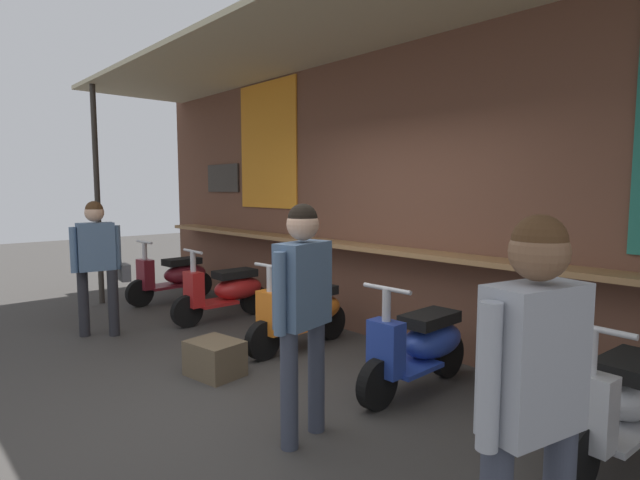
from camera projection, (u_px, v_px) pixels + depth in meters
ground_plane at (268, 396)px, 4.17m from camera, size 29.86×29.86×0.00m
market_stall_facade at (412, 174)px, 5.25m from camera, size 10.66×2.08×3.45m
scooter_maroon at (175, 276)px, 7.71m from camera, size 0.46×1.40×0.97m
scooter_red at (227, 290)px, 6.60m from camera, size 0.46×1.40×0.97m
scooter_orange at (304, 312)px, 5.44m from camera, size 0.48×1.40×0.97m
scooter_blue at (421, 345)px, 4.29m from camera, size 0.46×1.40×0.97m
scooter_silver at (621, 402)px, 3.15m from camera, size 0.48×1.40×0.97m
shopper_with_handbag at (98, 255)px, 5.81m from camera, size 0.33×0.65×1.59m
shopper_browsing at (303, 297)px, 3.36m from camera, size 0.28×0.55×1.63m
shopper_passing at (533, 381)px, 1.88m from camera, size 0.28×0.55×1.64m
merchandise_crate at (215, 358)px, 4.63m from camera, size 0.53×0.45×0.33m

